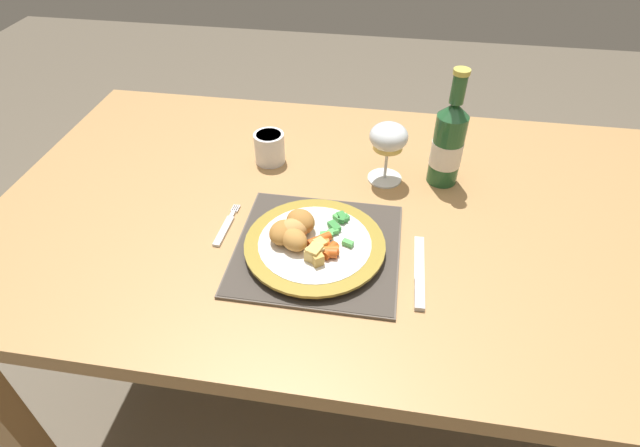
# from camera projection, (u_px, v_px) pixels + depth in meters

# --- Properties ---
(ground_plane) EXTENTS (6.00, 6.00, 0.00)m
(ground_plane) POSITION_uv_depth(u_px,v_px,m) (342.00, 396.00, 1.52)
(ground_plane) COLOR brown
(dining_table) EXTENTS (1.50, 0.87, 0.74)m
(dining_table) POSITION_uv_depth(u_px,v_px,m) (350.00, 238.00, 1.09)
(dining_table) COLOR #AD7F4C
(dining_table) RESTS_ON ground
(placemat) EXTENTS (0.31, 0.30, 0.01)m
(placemat) POSITION_uv_depth(u_px,v_px,m) (317.00, 248.00, 0.94)
(placemat) COLOR brown
(placemat) RESTS_ON dining_table
(dinner_plate) EXTENTS (0.26, 0.26, 0.02)m
(dinner_plate) POSITION_uv_depth(u_px,v_px,m) (315.00, 246.00, 0.93)
(dinner_plate) COLOR white
(dinner_plate) RESTS_ON placemat
(breaded_croquettes) EXTENTS (0.09, 0.12, 0.04)m
(breaded_croquettes) POSITION_uv_depth(u_px,v_px,m) (293.00, 230.00, 0.92)
(breaded_croquettes) COLOR tan
(breaded_croquettes) RESTS_ON dinner_plate
(green_beans_pile) EXTENTS (0.07, 0.09, 0.01)m
(green_beans_pile) POSITION_uv_depth(u_px,v_px,m) (338.00, 225.00, 0.95)
(green_beans_pile) COLOR #4CA84C
(green_beans_pile) RESTS_ON dinner_plate
(glazed_carrots) EXTENTS (0.06, 0.07, 0.02)m
(glazed_carrots) POSITION_uv_depth(u_px,v_px,m) (325.00, 248.00, 0.90)
(glazed_carrots) COLOR #CC5119
(glazed_carrots) RESTS_ON dinner_plate
(fork) EXTENTS (0.02, 0.13, 0.01)m
(fork) POSITION_uv_depth(u_px,v_px,m) (225.00, 228.00, 0.99)
(fork) COLOR silver
(fork) RESTS_ON dining_table
(table_knife) EXTENTS (0.02, 0.18, 0.01)m
(table_knife) POSITION_uv_depth(u_px,v_px,m) (419.00, 278.00, 0.88)
(table_knife) COLOR silver
(table_knife) RESTS_ON dining_table
(wine_glass) EXTENTS (0.08, 0.08, 0.14)m
(wine_glass) POSITION_uv_depth(u_px,v_px,m) (388.00, 140.00, 1.05)
(wine_glass) COLOR silver
(wine_glass) RESTS_ON dining_table
(bottle) EXTENTS (0.07, 0.07, 0.26)m
(bottle) POSITION_uv_depth(u_px,v_px,m) (448.00, 143.00, 1.05)
(bottle) COLOR #23562D
(bottle) RESTS_ON dining_table
(roast_potatoes) EXTENTS (0.04, 0.06, 0.03)m
(roast_potatoes) POSITION_uv_depth(u_px,v_px,m) (315.00, 253.00, 0.88)
(roast_potatoes) COLOR #DBB256
(roast_potatoes) RESTS_ON dinner_plate
(drinking_cup) EXTENTS (0.07, 0.07, 0.07)m
(drinking_cup) POSITION_uv_depth(u_px,v_px,m) (270.00, 147.00, 1.15)
(drinking_cup) COLOR white
(drinking_cup) RESTS_ON dining_table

